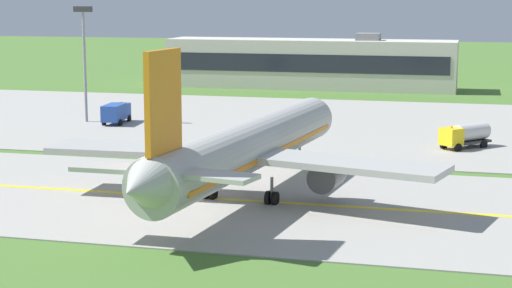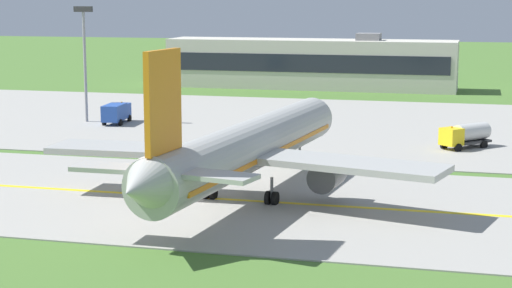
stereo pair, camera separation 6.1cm
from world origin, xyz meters
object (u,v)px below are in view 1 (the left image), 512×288
at_px(service_truck_baggage, 116,112).
at_px(service_truck_fuel, 465,135).
at_px(apron_light_mast, 84,49).
at_px(airplane_lead, 248,147).

distance_m(service_truck_baggage, service_truck_fuel, 43.56).
bearing_deg(apron_light_mast, service_truck_fuel, -9.46).
height_order(airplane_lead, service_truck_baggage, airplane_lead).
distance_m(airplane_lead, apron_light_mast, 47.34).
relative_size(airplane_lead, service_truck_baggage, 6.44).
xyz_separation_m(service_truck_fuel, apron_light_mast, (-47.33, 7.89, 7.79)).
xyz_separation_m(airplane_lead, service_truck_baggage, (-26.52, 34.90, -2.60)).
relative_size(service_truck_baggage, service_truck_fuel, 1.05).
height_order(airplane_lead, apron_light_mast, apron_light_mast).
bearing_deg(airplane_lead, apron_light_mast, 131.04).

